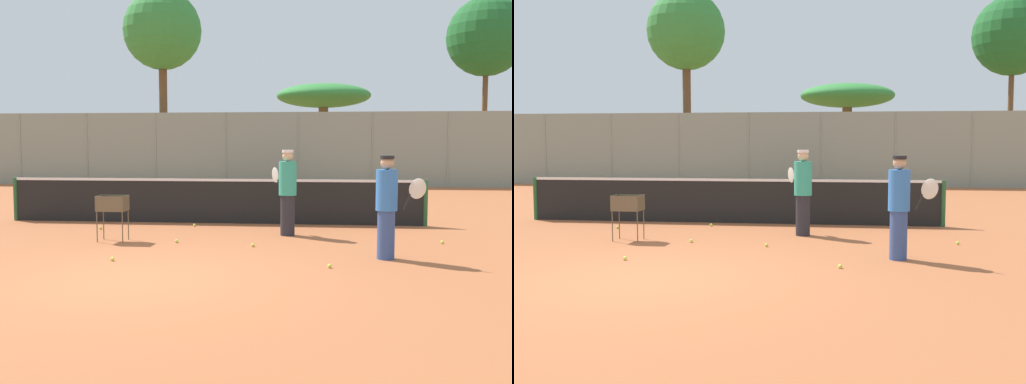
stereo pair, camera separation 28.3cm
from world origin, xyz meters
TOP-DOWN VIEW (x-y plane):
  - ground_plane at (0.00, 0.00)m, footprint 80.00×80.00m
  - tennis_net at (0.00, 6.01)m, footprint 10.07×0.10m
  - back_fence at (0.00, 18.33)m, footprint 28.95×0.08m
  - tree_0 at (2.72, 23.25)m, footprint 4.84×4.84m
  - tree_1 at (10.95, 23.91)m, footprint 4.00×4.00m
  - tree_2 at (-5.07, 20.71)m, footprint 3.79×3.79m
  - player_white_outfit at (3.65, 1.92)m, footprint 0.80×0.59m
  - player_red_cap at (1.87, 4.31)m, footprint 0.60×0.82m
  - ball_cart at (-1.51, 3.22)m, footprint 0.56×0.41m
  - tennis_ball_0 at (1.31, 2.85)m, footprint 0.07×0.07m
  - tennis_ball_1 at (4.89, 3.55)m, footprint 0.07×0.07m
  - tennis_ball_3 at (-0.83, 1.29)m, footprint 0.07×0.07m
  - tennis_ball_4 at (2.70, 1.10)m, footprint 0.07×0.07m
  - tennis_ball_5 at (-0.21, 3.14)m, footprint 0.07×0.07m
  - tennis_ball_6 at (-0.33, 5.39)m, footprint 0.07×0.07m
  - tennis_ball_7 at (-2.33, 4.73)m, footprint 0.07×0.07m
  - parked_car at (-8.12, 21.33)m, footprint 4.20×1.70m

SIDE VIEW (x-z plane):
  - ground_plane at x=0.00m, z-range 0.00..0.00m
  - tennis_ball_0 at x=1.31m, z-range 0.00..0.07m
  - tennis_ball_1 at x=4.89m, z-range 0.00..0.07m
  - tennis_ball_3 at x=-0.83m, z-range 0.00..0.07m
  - tennis_ball_4 at x=2.70m, z-range 0.00..0.07m
  - tennis_ball_5 at x=-0.21m, z-range 0.00..0.07m
  - tennis_ball_6 at x=-0.33m, z-range 0.00..0.07m
  - tennis_ball_7 at x=-2.33m, z-range 0.00..0.07m
  - tennis_net at x=0.00m, z-range 0.02..1.09m
  - parked_car at x=-8.12m, z-range -0.14..1.46m
  - ball_cart at x=-1.51m, z-range 0.22..1.12m
  - player_white_outfit at x=3.65m, z-range 0.03..1.76m
  - player_red_cap at x=1.87m, z-range 0.03..1.82m
  - back_fence at x=0.00m, z-range 0.00..3.27m
  - tree_0 at x=2.72m, z-range 1.79..6.73m
  - tree_2 at x=-5.07m, z-range 2.65..11.89m
  - tree_1 at x=10.95m, z-range 2.62..11.93m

